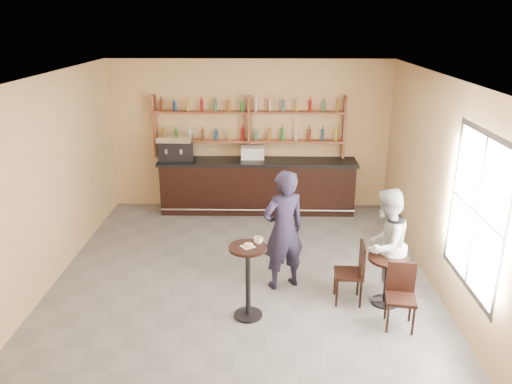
{
  "coord_description": "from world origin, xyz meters",
  "views": [
    {
      "loc": [
        0.37,
        -7.03,
        4.0
      ],
      "look_at": [
        0.2,
        0.8,
        1.25
      ],
      "focal_mm": 35.0,
      "sensor_mm": 36.0,
      "label": 1
    }
  ],
  "objects_px": {
    "man_main": "(283,230)",
    "chair_west": "(349,273)",
    "cafe_table": "(386,280)",
    "bar_counter": "(257,186)",
    "patron_second": "(385,245)",
    "espresso_machine": "(176,148)",
    "pastry_case": "(253,154)",
    "pedestal_table": "(248,282)",
    "chair_south": "(401,298)"
  },
  "relations": [
    {
      "from": "espresso_machine",
      "to": "chair_south",
      "type": "height_order",
      "value": "espresso_machine"
    },
    {
      "from": "patron_second",
      "to": "bar_counter",
      "type": "bearing_deg",
      "value": -110.81
    },
    {
      "from": "bar_counter",
      "to": "man_main",
      "type": "height_order",
      "value": "man_main"
    },
    {
      "from": "espresso_machine",
      "to": "pastry_case",
      "type": "xyz_separation_m",
      "value": [
        1.63,
        0.0,
        -0.11
      ]
    },
    {
      "from": "chair_south",
      "to": "man_main",
      "type": "bearing_deg",
      "value": 153.47
    },
    {
      "from": "bar_counter",
      "to": "man_main",
      "type": "distance_m",
      "value": 3.29
    },
    {
      "from": "chair_south",
      "to": "patron_second",
      "type": "relative_size",
      "value": 0.52
    },
    {
      "from": "man_main",
      "to": "patron_second",
      "type": "height_order",
      "value": "man_main"
    },
    {
      "from": "espresso_machine",
      "to": "chair_west",
      "type": "height_order",
      "value": "espresso_machine"
    },
    {
      "from": "pedestal_table",
      "to": "patron_second",
      "type": "xyz_separation_m",
      "value": [
        1.98,
        0.56,
        0.32
      ]
    },
    {
      "from": "chair_west",
      "to": "bar_counter",
      "type": "bearing_deg",
      "value": -155.99
    },
    {
      "from": "bar_counter",
      "to": "pastry_case",
      "type": "relative_size",
      "value": 8.48
    },
    {
      "from": "man_main",
      "to": "chair_west",
      "type": "relative_size",
      "value": 2.04
    },
    {
      "from": "pastry_case",
      "to": "patron_second",
      "type": "height_order",
      "value": "patron_second"
    },
    {
      "from": "man_main",
      "to": "chair_south",
      "type": "bearing_deg",
      "value": 119.95
    },
    {
      "from": "pastry_case",
      "to": "cafe_table",
      "type": "relative_size",
      "value": 0.66
    },
    {
      "from": "patron_second",
      "to": "chair_south",
      "type": "bearing_deg",
      "value": 46.03
    },
    {
      "from": "chair_south",
      "to": "bar_counter",
      "type": "bearing_deg",
      "value": 123.25
    },
    {
      "from": "espresso_machine",
      "to": "pastry_case",
      "type": "relative_size",
      "value": 1.47
    },
    {
      "from": "espresso_machine",
      "to": "patron_second",
      "type": "relative_size",
      "value": 0.42
    },
    {
      "from": "cafe_table",
      "to": "chair_west",
      "type": "height_order",
      "value": "chair_west"
    },
    {
      "from": "man_main",
      "to": "patron_second",
      "type": "relative_size",
      "value": 1.1
    },
    {
      "from": "pastry_case",
      "to": "cafe_table",
      "type": "distance_m",
      "value": 4.34
    },
    {
      "from": "bar_counter",
      "to": "pedestal_table",
      "type": "bearing_deg",
      "value": -90.78
    },
    {
      "from": "cafe_table",
      "to": "chair_south",
      "type": "bearing_deg",
      "value": -85.24
    },
    {
      "from": "chair_west",
      "to": "patron_second",
      "type": "xyz_separation_m",
      "value": [
        0.53,
        0.13,
        0.39
      ]
    },
    {
      "from": "bar_counter",
      "to": "espresso_machine",
      "type": "bearing_deg",
      "value": 180.0
    },
    {
      "from": "pastry_case",
      "to": "cafe_table",
      "type": "height_order",
      "value": "pastry_case"
    },
    {
      "from": "cafe_table",
      "to": "patron_second",
      "type": "bearing_deg",
      "value": 97.77
    },
    {
      "from": "chair_west",
      "to": "chair_south",
      "type": "height_order",
      "value": "chair_west"
    },
    {
      "from": "cafe_table",
      "to": "patron_second",
      "type": "height_order",
      "value": "patron_second"
    },
    {
      "from": "espresso_machine",
      "to": "patron_second",
      "type": "height_order",
      "value": "patron_second"
    },
    {
      "from": "cafe_table",
      "to": "bar_counter",
      "type": "bearing_deg",
      "value": 117.73
    },
    {
      "from": "pastry_case",
      "to": "patron_second",
      "type": "xyz_separation_m",
      "value": [
        2.03,
        -3.53,
        -0.43
      ]
    },
    {
      "from": "espresso_machine",
      "to": "man_main",
      "type": "relative_size",
      "value": 0.38
    },
    {
      "from": "chair_west",
      "to": "patron_second",
      "type": "bearing_deg",
      "value": 107.17
    },
    {
      "from": "bar_counter",
      "to": "man_main",
      "type": "bearing_deg",
      "value": -82.03
    },
    {
      "from": "espresso_machine",
      "to": "man_main",
      "type": "distance_m",
      "value": 3.93
    },
    {
      "from": "bar_counter",
      "to": "cafe_table",
      "type": "bearing_deg",
      "value": -62.27
    },
    {
      "from": "bar_counter",
      "to": "patron_second",
      "type": "relative_size",
      "value": 2.44
    },
    {
      "from": "cafe_table",
      "to": "chair_south",
      "type": "distance_m",
      "value": 0.61
    },
    {
      "from": "espresso_machine",
      "to": "pastry_case",
      "type": "height_order",
      "value": "espresso_machine"
    },
    {
      "from": "man_main",
      "to": "pastry_case",
      "type": "bearing_deg",
      "value": -105.44
    },
    {
      "from": "man_main",
      "to": "chair_south",
      "type": "distance_m",
      "value": 1.96
    },
    {
      "from": "man_main",
      "to": "chair_west",
      "type": "distance_m",
      "value": 1.15
    },
    {
      "from": "bar_counter",
      "to": "espresso_machine",
      "type": "height_order",
      "value": "espresso_machine"
    },
    {
      "from": "bar_counter",
      "to": "patron_second",
      "type": "distance_m",
      "value": 4.03
    },
    {
      "from": "bar_counter",
      "to": "pastry_case",
      "type": "bearing_deg",
      "value": 180.0
    },
    {
      "from": "pastry_case",
      "to": "cafe_table",
      "type": "xyz_separation_m",
      "value": [
        2.05,
        -3.71,
        -0.91
      ]
    },
    {
      "from": "man_main",
      "to": "patron_second",
      "type": "distance_m",
      "value": 1.51
    }
  ]
}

